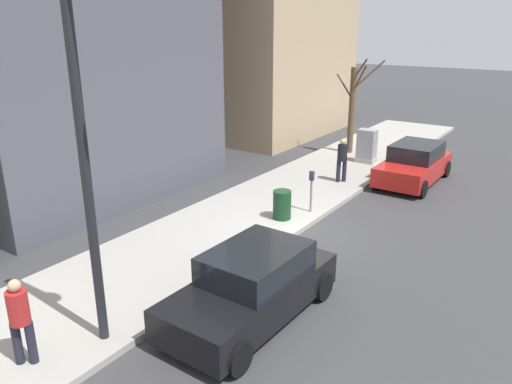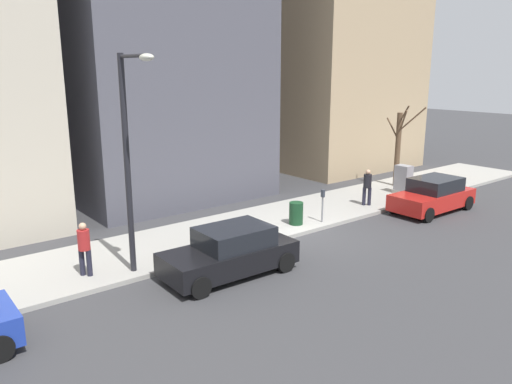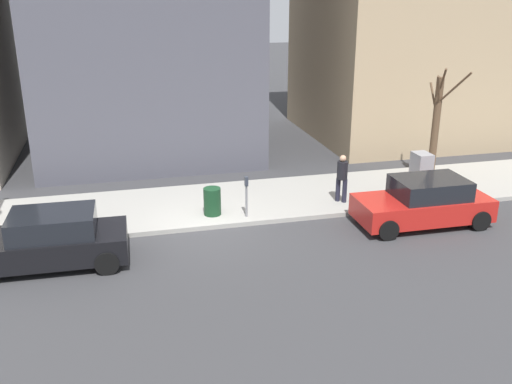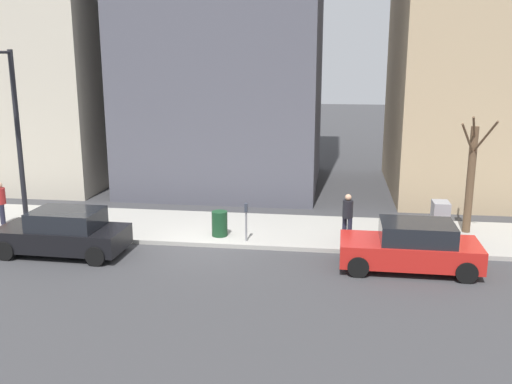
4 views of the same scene
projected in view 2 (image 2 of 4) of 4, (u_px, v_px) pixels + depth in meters
The scene contains 12 objects.
ground_plane at pixel (306, 235), 19.21m from camera, with size 120.00×120.00×0.00m, color #38383A.
sidewalk at pixel (272, 221), 20.71m from camera, with size 4.00×36.00×0.15m, color #9E9B93.
parked_car_red at pixel (433, 195), 22.23m from camera, with size 1.95×4.22×1.52m.
parked_car_black at pixel (230, 252), 15.33m from camera, with size 2.02×4.25×1.52m.
parking_meter at pixel (323, 202), 20.14m from camera, with size 0.14×0.10×1.35m.
utility_box at pixel (403, 180), 24.82m from camera, with size 0.83×0.60×1.43m.
streetlamp at pixel (130, 148), 14.31m from camera, with size 1.97×0.32×6.50m.
bare_tree at pixel (398, 147), 26.18m from camera, with size 2.16×1.11×4.30m.
trash_bin at pixel (296, 213), 19.94m from camera, with size 0.56×0.56×0.90m, color #14381E.
pedestrian_near_meter at pixel (367, 185), 22.63m from camera, with size 0.36×0.36×1.66m.
pedestrian_midblock at pixel (84, 246), 14.85m from camera, with size 0.36×0.36×1.66m.
office_tower_left at pixel (329, 51), 32.10m from camera, with size 9.11×9.11×14.66m, color tan.
Camera 2 is at (-13.08, 12.88, 6.20)m, focal length 35.00 mm.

